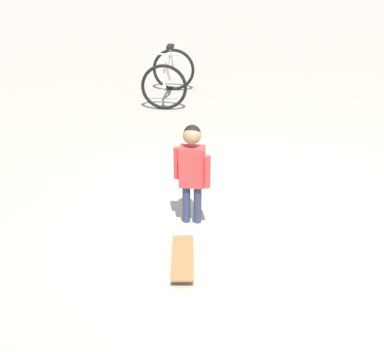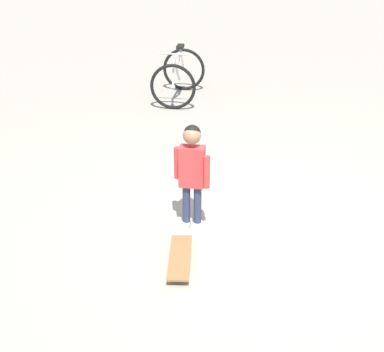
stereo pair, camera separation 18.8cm
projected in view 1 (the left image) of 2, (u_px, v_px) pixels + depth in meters
ground_plane at (261, 224)px, 5.81m from camera, size 50.00×50.00×0.00m
child_person at (192, 166)px, 5.48m from camera, size 0.41×0.24×1.06m
skateboard at (183, 258)px, 5.14m from camera, size 0.52×0.72×0.07m
bicycle_far at (169, 76)px, 9.28m from camera, size 1.07×1.26×0.85m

